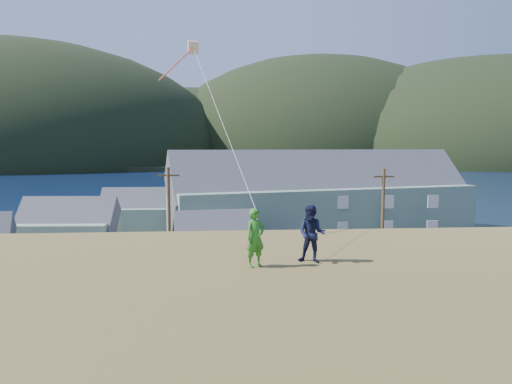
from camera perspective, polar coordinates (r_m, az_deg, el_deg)
ground at (r=33.97m, az=-8.23°, el=-13.00°), size 900.00×900.00×0.00m
grass_strip at (r=32.07m, az=-8.48°, el=-14.06°), size 110.00×8.00×0.10m
waterfront_lot at (r=50.33m, az=-6.88°, el=-6.75°), size 72.00×36.00×0.12m
wharf at (r=73.33m, az=-10.75°, el=-2.59°), size 26.00×14.00×0.90m
far_shore at (r=362.25m, az=-4.60°, el=4.07°), size 900.00×320.00×2.00m
far_hills at (r=313.38m, az=1.88°, el=4.02°), size 760.00×265.00×143.00m
lodge at (r=54.53m, az=8.40°, el=-0.69°), size 37.38×18.46×12.67m
shed_palegreen_near at (r=50.23m, az=-22.45°, el=-4.20°), size 9.84×6.49×6.94m
shed_white at (r=42.16m, az=-4.88°, el=-6.00°), size 8.18×5.98×6.04m
shed_palegreen_far at (r=60.35m, az=-14.10°, el=-2.35°), size 10.15×5.79×6.82m
utility_poles at (r=34.31m, az=-9.42°, el=-4.71°), size 29.87×0.24×9.24m
parked_cars at (r=52.72m, az=-18.72°, el=-5.56°), size 21.74×12.57×1.58m
kite_flyer_green at (r=13.83m, az=-0.08°, el=-5.75°), size 0.78×0.70×1.78m
kite_flyer_navy at (r=14.46m, az=6.97°, el=-5.23°), size 1.08×0.97×1.82m
kite_rig at (r=21.15m, az=-8.07°, el=16.97°), size 1.76×4.00×10.01m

